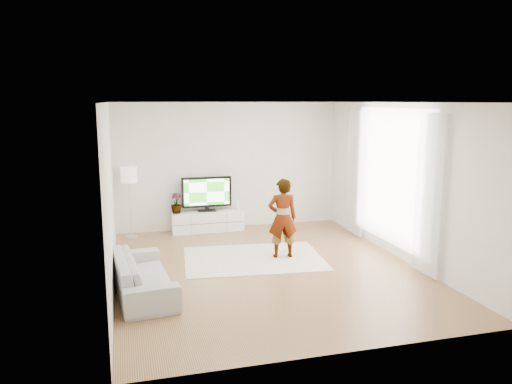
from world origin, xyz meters
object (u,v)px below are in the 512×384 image
object	(u,v)px
rug	(254,258)
sofa	(143,274)
floor_lamp	(129,178)
player	(282,218)
media_console	(207,221)
television	(207,193)

from	to	relation	value
rug	sofa	distance (m)	2.33
rug	floor_lamp	world-z (taller)	floor_lamp
rug	player	bearing A→B (deg)	-5.45
player	sofa	distance (m)	2.80
player	floor_lamp	distance (m)	3.44
media_console	television	size ratio (longest dim) A/B	1.43
player	sofa	world-z (taller)	player
television	player	world-z (taller)	player
media_console	sofa	size ratio (longest dim) A/B	0.80
media_console	floor_lamp	size ratio (longest dim) A/B	1.05
sofa	rug	bearing A→B (deg)	-65.67
player	sofa	size ratio (longest dim) A/B	0.74
television	player	xyz separation A→B (m)	(1.01, -2.25, -0.12)
television	media_console	bearing A→B (deg)	-90.00
sofa	floor_lamp	xyz separation A→B (m)	(-0.10, 3.25, 0.97)
media_console	television	xyz separation A→B (m)	(-0.00, 0.03, 0.63)
floor_lamp	sofa	bearing A→B (deg)	-88.30
rug	player	size ratio (longest dim) A/B	1.71
sofa	media_console	bearing A→B (deg)	-30.16
television	rug	distance (m)	2.40
television	sofa	bearing A→B (deg)	-114.54
player	floor_lamp	world-z (taller)	floor_lamp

